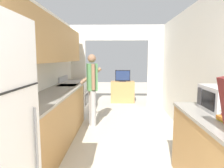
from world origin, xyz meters
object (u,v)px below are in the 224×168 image
Objects in this scene: tv_cabinet at (123,92)px; television at (123,76)px; range_oven at (75,99)px; microwave at (222,99)px; person at (92,88)px.

television is (0.00, -0.04, 0.56)m from tv_cabinet.
microwave is at bearing -51.50° from range_oven.
range_oven is 2.16m from tv_cabinet.
television reaches higher than tv_cabinet.
tv_cabinet is at bearing -35.84° from person.
person is 3.14× the size of microwave.
person is at bearing -51.82° from range_oven.
person is 2.79m from microwave.
tv_cabinet is 0.56m from television.
person is at bearing -107.56° from television.
microwave is (1.74, -2.18, 0.20)m from person.
range_oven is 1.32× the size of tv_cabinet.
television is at bearing 52.24° from range_oven.
range_oven is 2.07× the size of microwave.
television reaches higher than range_oven.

